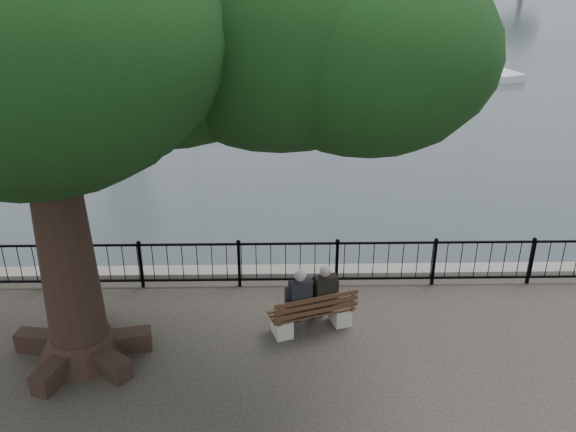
{
  "coord_description": "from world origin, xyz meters",
  "views": [
    {
      "loc": [
        -0.2,
        -8.89,
        7.07
      ],
      "look_at": [
        0.0,
        2.5,
        1.6
      ],
      "focal_mm": 40.0,
      "sensor_mm": 36.0,
      "label": 1
    }
  ],
  "objects_px": {
    "person_left": "(298,301)",
    "person_right": "(322,297)",
    "bench": "(312,316)",
    "tree": "(88,17)"
  },
  "relations": [
    {
      "from": "person_left",
      "to": "bench",
      "type": "bearing_deg",
      "value": -1.5
    },
    {
      "from": "person_left",
      "to": "tree",
      "type": "relative_size",
      "value": 0.13
    },
    {
      "from": "person_right",
      "to": "tree",
      "type": "bearing_deg",
      "value": -168.38
    },
    {
      "from": "person_right",
      "to": "tree",
      "type": "height_order",
      "value": "tree"
    },
    {
      "from": "bench",
      "to": "person_right",
      "type": "relative_size",
      "value": 1.25
    },
    {
      "from": "person_left",
      "to": "person_right",
      "type": "bearing_deg",
      "value": 18.34
    },
    {
      "from": "bench",
      "to": "person_left",
      "type": "distance_m",
      "value": 0.42
    },
    {
      "from": "bench",
      "to": "tree",
      "type": "height_order",
      "value": "tree"
    },
    {
      "from": "person_left",
      "to": "person_right",
      "type": "relative_size",
      "value": 1.0
    },
    {
      "from": "bench",
      "to": "person_left",
      "type": "height_order",
      "value": "person_left"
    }
  ]
}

